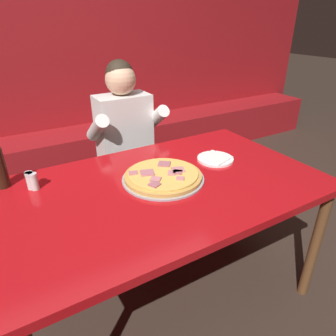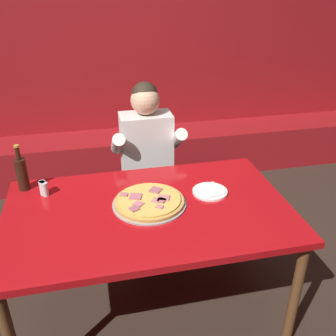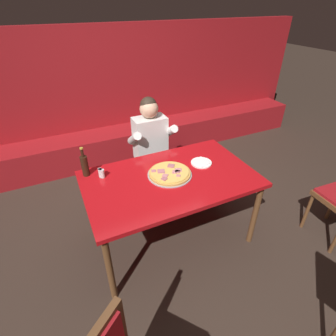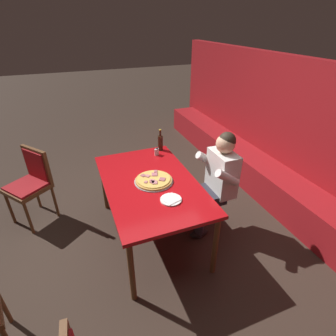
{
  "view_description": "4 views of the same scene",
  "coord_description": "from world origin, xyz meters",
  "px_view_note": "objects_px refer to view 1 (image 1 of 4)",
  "views": [
    {
      "loc": [
        -0.65,
        -1.14,
        1.52
      ],
      "look_at": [
        0.13,
        0.19,
        0.75
      ],
      "focal_mm": 32.0,
      "sensor_mm": 36.0,
      "label": 1
    },
    {
      "loc": [
        -0.27,
        -1.74,
        1.94
      ],
      "look_at": [
        0.12,
        0.05,
        0.99
      ],
      "focal_mm": 40.0,
      "sensor_mm": 36.0,
      "label": 2
    },
    {
      "loc": [
        -0.87,
        -1.8,
        2.19
      ],
      "look_at": [
        0.01,
        0.07,
        0.84
      ],
      "focal_mm": 28.0,
      "sensor_mm": 36.0,
      "label": 3
    },
    {
      "loc": [
        2.29,
        -0.68,
        2.32
      ],
      "look_at": [
        0.09,
        0.17,
        0.96
      ],
      "focal_mm": 28.0,
      "sensor_mm": 36.0,
      "label": 4
    }
  ],
  "objects_px": {
    "pizza": "(163,176)",
    "shaker_black_pepper": "(34,182)",
    "plate_white_paper": "(215,159)",
    "diner_seated_blue_shirt": "(129,144)",
    "shaker_oregano": "(30,181)",
    "shaker_red_pepper_flakes": "(30,181)",
    "main_dining_table": "(165,195)"
  },
  "relations": [
    {
      "from": "main_dining_table",
      "to": "pizza",
      "type": "height_order",
      "value": "pizza"
    },
    {
      "from": "shaker_black_pepper",
      "to": "shaker_red_pepper_flakes",
      "type": "bearing_deg",
      "value": 130.44
    },
    {
      "from": "plate_white_paper",
      "to": "shaker_oregano",
      "type": "height_order",
      "value": "shaker_oregano"
    },
    {
      "from": "shaker_oregano",
      "to": "shaker_black_pepper",
      "type": "xyz_separation_m",
      "value": [
        0.01,
        -0.03,
        0.0
      ]
    },
    {
      "from": "pizza",
      "to": "diner_seated_blue_shirt",
      "type": "height_order",
      "value": "diner_seated_blue_shirt"
    },
    {
      "from": "pizza",
      "to": "shaker_red_pepper_flakes",
      "type": "height_order",
      "value": "shaker_red_pepper_flakes"
    },
    {
      "from": "main_dining_table",
      "to": "shaker_oregano",
      "type": "xyz_separation_m",
      "value": [
        -0.58,
        0.29,
        0.11
      ]
    },
    {
      "from": "plate_white_paper",
      "to": "diner_seated_blue_shirt",
      "type": "height_order",
      "value": "diner_seated_blue_shirt"
    },
    {
      "from": "plate_white_paper",
      "to": "diner_seated_blue_shirt",
      "type": "distance_m",
      "value": 0.71
    },
    {
      "from": "shaker_black_pepper",
      "to": "diner_seated_blue_shirt",
      "type": "height_order",
      "value": "diner_seated_blue_shirt"
    },
    {
      "from": "shaker_oregano",
      "to": "shaker_red_pepper_flakes",
      "type": "height_order",
      "value": "same"
    },
    {
      "from": "pizza",
      "to": "diner_seated_blue_shirt",
      "type": "distance_m",
      "value": 0.71
    },
    {
      "from": "main_dining_table",
      "to": "shaker_red_pepper_flakes",
      "type": "bearing_deg",
      "value": 154.21
    },
    {
      "from": "main_dining_table",
      "to": "diner_seated_blue_shirt",
      "type": "distance_m",
      "value": 0.75
    },
    {
      "from": "plate_white_paper",
      "to": "shaker_red_pepper_flakes",
      "type": "bearing_deg",
      "value": 168.69
    },
    {
      "from": "diner_seated_blue_shirt",
      "to": "plate_white_paper",
      "type": "bearing_deg",
      "value": -68.09
    },
    {
      "from": "shaker_red_pepper_flakes",
      "to": "shaker_black_pepper",
      "type": "height_order",
      "value": "same"
    },
    {
      "from": "main_dining_table",
      "to": "pizza",
      "type": "relative_size",
      "value": 3.78
    },
    {
      "from": "plate_white_paper",
      "to": "shaker_oregano",
      "type": "xyz_separation_m",
      "value": [
        -0.97,
        0.2,
        0.03
      ]
    },
    {
      "from": "plate_white_paper",
      "to": "diner_seated_blue_shirt",
      "type": "bearing_deg",
      "value": 111.91
    },
    {
      "from": "shaker_oregano",
      "to": "shaker_red_pepper_flakes",
      "type": "distance_m",
      "value": 0.01
    },
    {
      "from": "diner_seated_blue_shirt",
      "to": "shaker_black_pepper",
      "type": "bearing_deg",
      "value": -145.8
    },
    {
      "from": "pizza",
      "to": "shaker_oregano",
      "type": "xyz_separation_m",
      "value": [
        -0.6,
        0.25,
        0.02
      ]
    },
    {
      "from": "shaker_oregano",
      "to": "shaker_red_pepper_flakes",
      "type": "relative_size",
      "value": 1.0
    },
    {
      "from": "pizza",
      "to": "shaker_oregano",
      "type": "height_order",
      "value": "shaker_oregano"
    },
    {
      "from": "pizza",
      "to": "shaker_black_pepper",
      "type": "distance_m",
      "value": 0.62
    },
    {
      "from": "shaker_oregano",
      "to": "shaker_red_pepper_flakes",
      "type": "xyz_separation_m",
      "value": [
        -0.0,
        -0.01,
        0.0
      ]
    },
    {
      "from": "diner_seated_blue_shirt",
      "to": "main_dining_table",
      "type": "bearing_deg",
      "value": -99.88
    },
    {
      "from": "pizza",
      "to": "plate_white_paper",
      "type": "xyz_separation_m",
      "value": [
        0.38,
        0.05,
        -0.01
      ]
    },
    {
      "from": "main_dining_table",
      "to": "diner_seated_blue_shirt",
      "type": "xyz_separation_m",
      "value": [
        0.13,
        0.74,
        -0.0
      ]
    },
    {
      "from": "shaker_oregano",
      "to": "shaker_black_pepper",
      "type": "height_order",
      "value": "same"
    },
    {
      "from": "pizza",
      "to": "shaker_black_pepper",
      "type": "relative_size",
      "value": 4.89
    }
  ]
}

